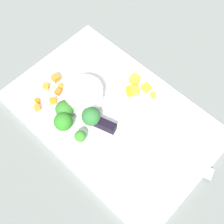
{
  "coord_description": "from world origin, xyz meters",
  "views": [
    {
      "loc": [
        -0.22,
        0.23,
        0.62
      ],
      "look_at": [
        0.0,
        0.0,
        0.02
      ],
      "focal_mm": 47.97,
      "sensor_mm": 36.0,
      "label": 1
    }
  ],
  "objects": [
    {
      "name": "cutting_board",
      "position": [
        0.0,
        0.0,
        0.01
      ],
      "size": [
        0.47,
        0.31,
        0.01
      ],
      "primitive_type": "cube",
      "color": "white",
      "rests_on": "ground_plane"
    },
    {
      "name": "broccoli_floret_1",
      "position": [
        0.05,
        0.1,
        0.04
      ],
      "size": [
        0.04,
        0.04,
        0.05
      ],
      "color": "#90B564",
      "rests_on": "cutting_board"
    },
    {
      "name": "broccoli_floret_3",
      "position": [
        0.02,
        0.05,
        0.04
      ],
      "size": [
        0.04,
        0.04,
        0.05
      ],
      "color": "#95AF62",
      "rests_on": "cutting_board"
    },
    {
      "name": "broccoli_floret_0",
      "position": [
        0.01,
        0.09,
        0.03
      ],
      "size": [
        0.03,
        0.03,
        0.03
      ],
      "color": "#93AE5C",
      "rests_on": "cutting_board"
    },
    {
      "name": "carrot_dice_7",
      "position": [
        0.16,
        0.02,
        0.02
      ],
      "size": [
        0.02,
        0.02,
        0.02
      ],
      "primitive_type": "cube",
      "rotation": [
        0.0,
        0.0,
        3.08
      ],
      "color": "orange",
      "rests_on": "cutting_board"
    },
    {
      "name": "ground_plane",
      "position": [
        0.0,
        0.0,
        0.0
      ],
      "size": [
        4.0,
        4.0,
        0.0
      ],
      "primitive_type": "plane",
      "color": "slate"
    },
    {
      "name": "carrot_dice_0",
      "position": [
        0.13,
        0.05,
        0.02
      ],
      "size": [
        0.02,
        0.02,
        0.01
      ],
      "primitive_type": "cube",
      "rotation": [
        0.0,
        0.0,
        0.27
      ],
      "color": "orange",
      "rests_on": "cutting_board"
    },
    {
      "name": "pepper_dice_4",
      "position": [
        0.01,
        -0.07,
        0.02
      ],
      "size": [
        0.03,
        0.03,
        0.02
      ],
      "primitive_type": "cube",
      "rotation": [
        0.0,
        0.0,
        2.5
      ],
      "color": "yellow",
      "rests_on": "cutting_board"
    },
    {
      "name": "carrot_dice_5",
      "position": [
        0.13,
        0.11,
        0.02
      ],
      "size": [
        0.02,
        0.02,
        0.01
      ],
      "primitive_type": "cube",
      "rotation": [
        0.0,
        0.0,
        1.14
      ],
      "color": "orange",
      "rests_on": "cutting_board"
    },
    {
      "name": "broccoli_floret_2",
      "position": [
        0.08,
        0.07,
        0.04
      ],
      "size": [
        0.04,
        0.04,
        0.04
      ],
      "color": "#88BF54",
      "rests_on": "cutting_board"
    },
    {
      "name": "chef_knife",
      "position": [
        -0.05,
        0.02,
        0.02
      ],
      "size": [
        0.29,
        0.11,
        0.02
      ],
      "rotation": [
        0.0,
        0.0,
        3.45
      ],
      "color": "silver",
      "rests_on": "cutting_board"
    },
    {
      "name": "pepper_dice_1",
      "position": [
        -0.04,
        -0.1,
        0.02
      ],
      "size": [
        0.02,
        0.01,
        0.01
      ],
      "primitive_type": "cube",
      "rotation": [
        0.0,
        0.0,
        2.68
      ],
      "color": "yellow",
      "rests_on": "cutting_board"
    },
    {
      "name": "pepper_dice_3",
      "position": [
        0.02,
        -0.1,
        0.02
      ],
      "size": [
        0.02,
        0.02,
        0.02
      ],
      "primitive_type": "cube",
      "rotation": [
        0.0,
        0.0,
        1.67
      ],
      "color": "yellow",
      "rests_on": "cutting_board"
    },
    {
      "name": "prep_bowl",
      "position": [
        0.07,
        0.02,
        0.03
      ],
      "size": [
        0.09,
        0.09,
        0.04
      ],
      "primitive_type": "cylinder",
      "color": "#B6B9BA",
      "rests_on": "cutting_board"
    },
    {
      "name": "carrot_dice_3",
      "position": [
        0.15,
        0.1,
        0.02
      ],
      "size": [
        0.01,
        0.01,
        0.01
      ],
      "primitive_type": "cube",
      "rotation": [
        0.0,
        0.0,
        1.63
      ],
      "color": "orange",
      "rests_on": "cutting_board"
    },
    {
      "name": "pepper_dice_2",
      "position": [
        -0.0,
        -0.08,
        0.02
      ],
      "size": [
        0.03,
        0.03,
        0.02
      ],
      "primitive_type": "cube",
      "rotation": [
        0.0,
        0.0,
        0.91
      ],
      "color": "yellow",
      "rests_on": "cutting_board"
    },
    {
      "name": "carrot_dice_1",
      "position": [
        0.14,
        0.03,
        0.02
      ],
      "size": [
        0.01,
        0.01,
        0.01
      ],
      "primitive_type": "cube",
      "rotation": [
        0.0,
        0.0,
        1.59
      ],
      "color": "orange",
      "rests_on": "cutting_board"
    },
    {
      "name": "carrot_dice_6",
      "position": [
        0.12,
        0.07,
        0.02
      ],
      "size": [
        0.02,
        0.02,
        0.01
      ],
      "primitive_type": "cube",
      "rotation": [
        0.0,
        0.0,
        0.99
      ],
      "color": "orange",
      "rests_on": "cutting_board"
    },
    {
      "name": "pepper_dice_0",
      "position": [
        -0.01,
        -0.1,
        0.02
      ],
      "size": [
        0.02,
        0.02,
        0.01
      ],
      "primitive_type": "cube",
      "rotation": [
        0.0,
        0.0,
        1.43
      ],
      "color": "yellow",
      "rests_on": "cutting_board"
    },
    {
      "name": "carrot_dice_2",
      "position": [
        0.16,
        0.06,
        0.02
      ],
      "size": [
        0.02,
        0.02,
        0.01
      ],
      "primitive_type": "cube",
      "rotation": [
        0.0,
        0.0,
        2.16
      ],
      "color": "orange",
      "rests_on": "cutting_board"
    },
    {
      "name": "carrot_dice_4",
      "position": [
        0.13,
        0.02,
        0.02
      ],
      "size": [
        0.02,
        0.02,
        0.01
      ],
      "primitive_type": "cube",
      "rotation": [
        0.0,
        0.0,
        2.22
      ],
      "color": "orange",
      "rests_on": "cutting_board"
    }
  ]
}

